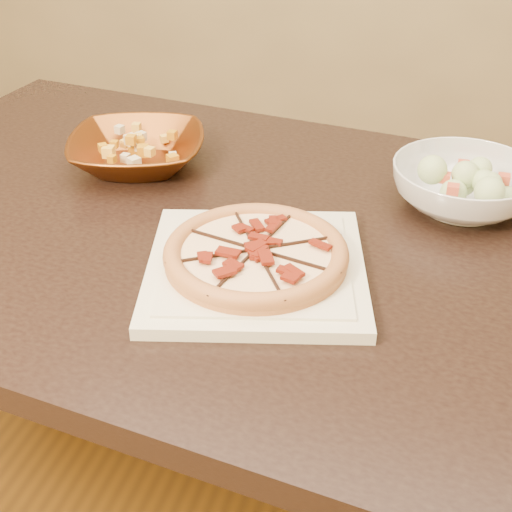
# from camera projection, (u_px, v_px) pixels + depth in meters

# --- Properties ---
(floor) EXTENTS (4.00, 4.00, 0.02)m
(floor) POSITION_uv_depth(u_px,v_px,m) (268.00, 507.00, 1.57)
(floor) COLOR #603A10
(floor) RESTS_ON ground
(dining_table) EXTENTS (1.44, 1.02, 0.75)m
(dining_table) POSITION_uv_depth(u_px,v_px,m) (222.00, 276.00, 1.17)
(dining_table) COLOR black
(dining_table) RESTS_ON floor
(plate) EXTENTS (0.36, 0.36, 0.02)m
(plate) POSITION_uv_depth(u_px,v_px,m) (256.00, 268.00, 0.98)
(plate) COLOR beige
(plate) RESTS_ON dining_table
(pizza) EXTENTS (0.25, 0.25, 0.03)m
(pizza) POSITION_uv_depth(u_px,v_px,m) (256.00, 254.00, 0.96)
(pizza) COLOR #C9814E
(pizza) RESTS_ON plate
(bronze_bowl) EXTENTS (0.29, 0.29, 0.06)m
(bronze_bowl) POSITION_uv_depth(u_px,v_px,m) (137.00, 151.00, 1.26)
(bronze_bowl) COLOR brown
(bronze_bowl) RESTS_ON dining_table
(mixed_dish) EXTENTS (0.12, 0.11, 0.03)m
(mixed_dish) POSITION_uv_depth(u_px,v_px,m) (135.00, 129.00, 1.23)
(mixed_dish) COLOR beige
(mixed_dish) RESTS_ON bronze_bowl
(salad_bowl) EXTENTS (0.30, 0.30, 0.07)m
(salad_bowl) POSITION_uv_depth(u_px,v_px,m) (464.00, 187.00, 1.13)
(salad_bowl) COLOR silver
(salad_bowl) RESTS_ON dining_table
(salad) EXTENTS (0.09, 0.12, 0.04)m
(salad) POSITION_uv_depth(u_px,v_px,m) (469.00, 156.00, 1.10)
(salad) COLOR #B7CD8E
(salad) RESTS_ON salad_bowl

